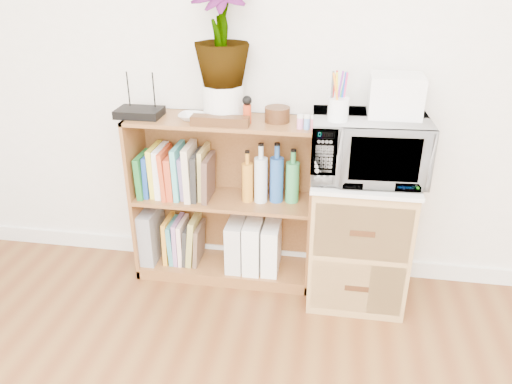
# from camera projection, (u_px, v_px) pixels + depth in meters

# --- Properties ---
(skirting_board) EXTENTS (4.00, 0.02, 0.10)m
(skirting_board) POSITION_uv_depth(u_px,v_px,m) (287.00, 258.00, 3.04)
(skirting_board) COLOR white
(skirting_board) RESTS_ON ground
(bookshelf) EXTENTS (1.00, 0.30, 0.95)m
(bookshelf) POSITION_uv_depth(u_px,v_px,m) (224.00, 201.00, 2.78)
(bookshelf) COLOR brown
(bookshelf) RESTS_ON ground
(wicker_unit) EXTENTS (0.50, 0.45, 0.70)m
(wicker_unit) POSITION_uv_depth(u_px,v_px,m) (358.00, 239.00, 2.66)
(wicker_unit) COLOR #9E7542
(wicker_unit) RESTS_ON ground
(microwave) EXTENTS (0.57, 0.40, 0.30)m
(microwave) POSITION_uv_depth(u_px,v_px,m) (368.00, 147.00, 2.42)
(microwave) COLOR silver
(microwave) RESTS_ON wicker_unit
(pen_cup) EXTENTS (0.10, 0.10, 0.11)m
(pen_cup) POSITION_uv_depth(u_px,v_px,m) (338.00, 109.00, 2.29)
(pen_cup) COLOR white
(pen_cup) RESTS_ON microwave
(small_appliance) EXTENTS (0.24, 0.20, 0.19)m
(small_appliance) POSITION_uv_depth(u_px,v_px,m) (395.00, 95.00, 2.34)
(small_appliance) COLOR white
(small_appliance) RESTS_ON microwave
(router) EXTENTS (0.23, 0.16, 0.04)m
(router) POSITION_uv_depth(u_px,v_px,m) (140.00, 113.00, 2.61)
(router) COLOR black
(router) RESTS_ON bookshelf
(white_bowl) EXTENTS (0.13, 0.13, 0.03)m
(white_bowl) POSITION_uv_depth(u_px,v_px,m) (191.00, 117.00, 2.56)
(white_bowl) COLOR silver
(white_bowl) RESTS_ON bookshelf
(plant_pot) EXTENTS (0.21, 0.21, 0.18)m
(plant_pot) POSITION_uv_depth(u_px,v_px,m) (223.00, 102.00, 2.55)
(plant_pot) COLOR white
(plant_pot) RESTS_ON bookshelf
(potted_plant) EXTENTS (0.28, 0.28, 0.51)m
(potted_plant) POSITION_uv_depth(u_px,v_px,m) (221.00, 32.00, 2.41)
(potted_plant) COLOR #28652C
(potted_plant) RESTS_ON plant_pot
(trinket_box) EXTENTS (0.29, 0.07, 0.05)m
(trinket_box) POSITION_uv_depth(u_px,v_px,m) (220.00, 121.00, 2.47)
(trinket_box) COLOR #37220F
(trinket_box) RESTS_ON bookshelf
(kokeshi_doll) EXTENTS (0.04, 0.04, 0.09)m
(kokeshi_doll) POSITION_uv_depth(u_px,v_px,m) (247.00, 114.00, 2.50)
(kokeshi_doll) COLOR #B03415
(kokeshi_doll) RESTS_ON bookshelf
(wooden_bowl) EXTENTS (0.13, 0.13, 0.07)m
(wooden_bowl) POSITION_uv_depth(u_px,v_px,m) (277.00, 114.00, 2.53)
(wooden_bowl) COLOR #351C0E
(wooden_bowl) RESTS_ON bookshelf
(paint_jars) EXTENTS (0.11, 0.04, 0.06)m
(paint_jars) POSITION_uv_depth(u_px,v_px,m) (307.00, 123.00, 2.42)
(paint_jars) COLOR #D3757D
(paint_jars) RESTS_ON bookshelf
(file_box) EXTENTS (0.10, 0.25, 0.32)m
(file_box) POSITION_uv_depth(u_px,v_px,m) (151.00, 233.00, 2.95)
(file_box) COLOR gray
(file_box) RESTS_ON bookshelf
(magazine_holder_left) EXTENTS (0.09, 0.23, 0.29)m
(magazine_holder_left) POSITION_uv_depth(u_px,v_px,m) (236.00, 243.00, 2.87)
(magazine_holder_left) COLOR silver
(magazine_holder_left) RESTS_ON bookshelf
(magazine_holder_mid) EXTENTS (0.10, 0.24, 0.30)m
(magazine_holder_mid) POSITION_uv_depth(u_px,v_px,m) (254.00, 244.00, 2.86)
(magazine_holder_mid) COLOR white
(magazine_holder_mid) RESTS_ON bookshelf
(magazine_holder_right) EXTENTS (0.09, 0.23, 0.29)m
(magazine_holder_right) POSITION_uv_depth(u_px,v_px,m) (271.00, 247.00, 2.84)
(magazine_holder_right) COLOR white
(magazine_holder_right) RESTS_ON bookshelf
(cookbooks) EXTENTS (0.41, 0.20, 0.31)m
(cookbooks) POSITION_uv_depth(u_px,v_px,m) (177.00, 172.00, 2.75)
(cookbooks) COLOR #1B6629
(cookbooks) RESTS_ON bookshelf
(liquor_bottles) EXTENTS (0.46, 0.07, 0.32)m
(liquor_bottles) POSITION_uv_depth(u_px,v_px,m) (284.00, 176.00, 2.66)
(liquor_bottles) COLOR orange
(liquor_bottles) RESTS_ON bookshelf
(lower_books) EXTENTS (0.22, 0.19, 0.29)m
(lower_books) POSITION_uv_depth(u_px,v_px,m) (184.00, 240.00, 2.93)
(lower_books) COLOR gold
(lower_books) RESTS_ON bookshelf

